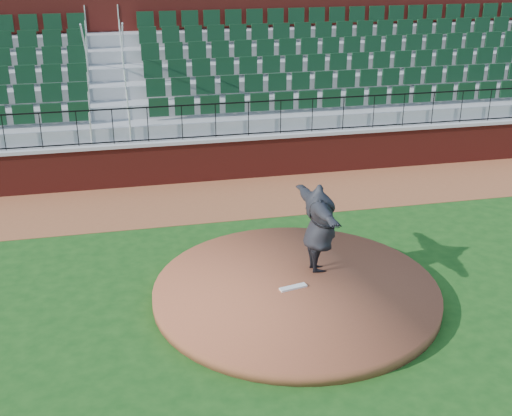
# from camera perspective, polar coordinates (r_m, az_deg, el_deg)

# --- Properties ---
(ground) EXTENTS (90.00, 90.00, 0.00)m
(ground) POSITION_cam_1_polar(r_m,az_deg,el_deg) (13.77, 1.35, -7.37)
(ground) COLOR #164313
(ground) RESTS_ON ground
(warning_track) EXTENTS (34.00, 3.20, 0.01)m
(warning_track) POSITION_cam_1_polar(r_m,az_deg,el_deg) (18.53, -2.58, 0.86)
(warning_track) COLOR brown
(warning_track) RESTS_ON ground
(field_wall) EXTENTS (34.00, 0.35, 1.20)m
(field_wall) POSITION_cam_1_polar(r_m,az_deg,el_deg) (19.81, -3.41, 4.14)
(field_wall) COLOR maroon
(field_wall) RESTS_ON ground
(wall_cap) EXTENTS (34.00, 0.45, 0.10)m
(wall_cap) POSITION_cam_1_polar(r_m,az_deg,el_deg) (19.61, -3.45, 5.94)
(wall_cap) COLOR #B7B7B7
(wall_cap) RESTS_ON field_wall
(wall_railing) EXTENTS (34.00, 0.05, 1.00)m
(wall_railing) POSITION_cam_1_polar(r_m,az_deg,el_deg) (19.46, -3.49, 7.49)
(wall_railing) COLOR black
(wall_railing) RESTS_ON wall_cap
(seating_stands) EXTENTS (34.00, 5.10, 4.60)m
(seating_stands) POSITION_cam_1_polar(r_m,az_deg,el_deg) (21.97, -4.67, 10.56)
(seating_stands) COLOR gray
(seating_stands) RESTS_ON ground
(concourse_wall) EXTENTS (34.00, 0.50, 5.50)m
(concourse_wall) POSITION_cam_1_polar(r_m,az_deg,el_deg) (24.61, -5.64, 12.91)
(concourse_wall) COLOR maroon
(concourse_wall) RESTS_ON ground
(pitchers_mound) EXTENTS (5.79, 5.79, 0.25)m
(pitchers_mound) POSITION_cam_1_polar(r_m,az_deg,el_deg) (13.60, 3.45, -7.20)
(pitchers_mound) COLOR brown
(pitchers_mound) RESTS_ON ground
(pitching_rubber) EXTENTS (0.59, 0.26, 0.04)m
(pitching_rubber) POSITION_cam_1_polar(r_m,az_deg,el_deg) (13.46, 3.21, -6.82)
(pitching_rubber) COLOR white
(pitching_rubber) RESTS_ON pitchers_mound
(pitcher) EXTENTS (0.73, 2.41, 1.94)m
(pitcher) POSITION_cam_1_polar(r_m,az_deg,el_deg) (13.78, 5.48, -1.73)
(pitcher) COLOR black
(pitcher) RESTS_ON pitchers_mound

